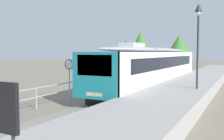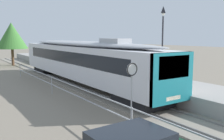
% 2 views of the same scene
% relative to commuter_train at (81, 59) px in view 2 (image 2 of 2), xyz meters
% --- Properties ---
extents(ground_plane, '(160.00, 160.00, 0.00)m').
position_rel_commuter_train_xyz_m(ground_plane, '(-3.00, -1.10, -2.15)').
color(ground_plane, slate).
extents(track_rails, '(3.20, 60.00, 0.14)m').
position_rel_commuter_train_xyz_m(track_rails, '(0.00, -1.10, -2.12)').
color(track_rails, gray).
rests_on(track_rails, ground).
extents(commuter_train, '(2.82, 20.69, 3.74)m').
position_rel_commuter_train_xyz_m(commuter_train, '(0.00, 0.00, 0.00)').
color(commuter_train, silver).
rests_on(commuter_train, track_rails).
extents(station_platform, '(3.90, 60.00, 0.90)m').
position_rel_commuter_train_xyz_m(station_platform, '(3.25, -1.10, -1.70)').
color(station_platform, '#999691').
rests_on(station_platform, ground).
extents(platform_lamp_mid_platform, '(0.34, 0.34, 5.35)m').
position_rel_commuter_train_xyz_m(platform_lamp_mid_platform, '(4.44, -4.97, 2.47)').
color(platform_lamp_mid_platform, '#232328').
rests_on(platform_lamp_mid_platform, station_platform).
extents(speed_limit_sign, '(0.61, 0.10, 2.81)m').
position_rel_commuter_train_xyz_m(speed_limit_sign, '(-2.12, -9.58, -0.03)').
color(speed_limit_sign, '#9EA0A5').
rests_on(speed_limit_sign, ground).
extents(carpark_fence, '(0.06, 36.06, 1.25)m').
position_rel_commuter_train_xyz_m(carpark_fence, '(-3.30, -11.10, -1.24)').
color(carpark_fence, '#9EA0A5').
rests_on(carpark_fence, ground).
extents(tree_behind_station_far, '(4.21, 4.21, 5.89)m').
position_rel_commuter_train_xyz_m(tree_behind_station_far, '(-1.77, 17.35, 1.95)').
color(tree_behind_station_far, brown).
rests_on(tree_behind_station_far, ground).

